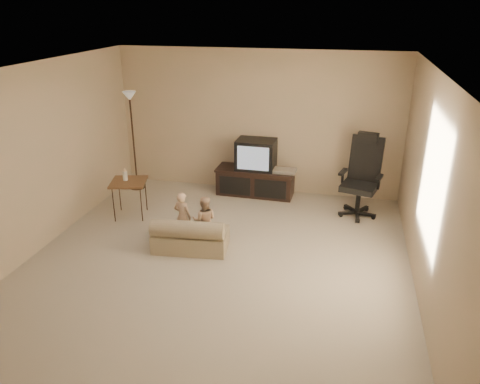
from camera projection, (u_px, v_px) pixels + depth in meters
The scene contains 9 objects.
floor at pixel (216, 264), 6.18m from camera, with size 5.50×5.50×0.00m, color #B0A08B.
room_shell at pixel (214, 154), 5.61m from camera, with size 5.50×5.50×5.50m.
tv_stand at pixel (256, 172), 8.26m from camera, with size 1.41×0.55×1.00m.
office_chair at pixel (361, 187), 7.46m from camera, with size 0.75×0.77×1.32m.
side_table at pixel (128, 182), 7.36m from camera, with size 0.65×0.65×0.81m.
floor_lamp at pixel (131, 119), 8.21m from camera, with size 0.28×0.28×1.78m.
child_sofa at pixel (190, 237), 6.46m from camera, with size 1.07×0.67×0.50m.
toddler_left at pixel (183, 217), 6.66m from camera, with size 0.27×0.20×0.74m, color #DAAE88.
toddler_right at pixel (204, 220), 6.59m from camera, with size 0.35×0.19×0.72m, color #DAAE88.
Camera 1 is at (1.52, -5.15, 3.22)m, focal length 35.00 mm.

